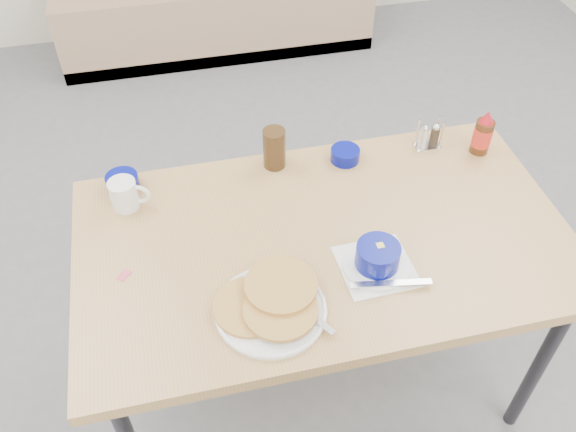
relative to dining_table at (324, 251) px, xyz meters
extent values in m
cube|color=#A28063|center=(0.00, 2.47, -0.47)|extent=(1.90, 0.55, 0.45)
cube|color=#2D2D33|center=(0.00, 2.47, -0.66)|extent=(1.90, 0.55, 0.08)
cube|color=tan|center=(0.00, 0.00, 0.04)|extent=(1.40, 0.80, 0.04)
cylinder|color=#2D2D33|center=(0.62, -0.32, -0.34)|extent=(0.04, 0.04, 0.72)
cylinder|color=#2D2D33|center=(-0.62, 0.32, -0.34)|extent=(0.04, 0.04, 0.72)
cylinder|color=#2D2D33|center=(0.62, 0.32, -0.34)|extent=(0.04, 0.04, 0.72)
cylinder|color=white|center=(-0.20, -0.22, 0.07)|extent=(0.28, 0.28, 0.01)
cylinder|color=tan|center=(-0.25, -0.21, 0.08)|extent=(0.19, 0.19, 0.01)
cylinder|color=tan|center=(-0.18, -0.24, 0.09)|extent=(0.19, 0.19, 0.01)
cylinder|color=tan|center=(-0.17, -0.17, 0.11)|extent=(0.19, 0.19, 0.01)
cube|color=silver|center=(-0.10, -0.27, 0.08)|extent=(0.08, 0.12, 0.01)
cylinder|color=white|center=(-0.54, 0.26, 0.11)|extent=(0.08, 0.08, 0.09)
cylinder|color=black|center=(-0.54, 0.26, 0.15)|extent=(0.07, 0.07, 0.00)
torus|color=white|center=(-0.50, 0.24, 0.11)|extent=(0.07, 0.03, 0.07)
cube|color=white|center=(0.10, -0.14, 0.06)|extent=(0.20, 0.20, 0.00)
cylinder|color=white|center=(0.10, -0.14, 0.07)|extent=(0.18, 0.18, 0.01)
cylinder|color=#050D79|center=(0.10, -0.14, 0.11)|extent=(0.12, 0.12, 0.06)
cylinder|color=white|center=(0.10, -0.14, 0.14)|extent=(0.11, 0.11, 0.01)
cube|color=#F4DB60|center=(0.11, -0.13, 0.14)|extent=(0.02, 0.02, 0.01)
cube|color=silver|center=(0.12, -0.21, 0.08)|extent=(0.22, 0.06, 0.01)
cylinder|color=#050D79|center=(-0.55, 0.34, 0.08)|extent=(0.10, 0.10, 0.04)
cylinder|color=#050D79|center=(0.15, 0.31, 0.08)|extent=(0.09, 0.09, 0.04)
cylinder|color=#392612|center=(-0.07, 0.34, 0.13)|extent=(0.08, 0.08, 0.13)
cube|color=silver|center=(0.44, 0.32, 0.06)|extent=(0.08, 0.05, 0.00)
cylinder|color=silver|center=(0.40, 0.30, 0.11)|extent=(0.01, 0.01, 0.10)
cylinder|color=silver|center=(0.47, 0.30, 0.11)|extent=(0.01, 0.01, 0.10)
cylinder|color=silver|center=(0.40, 0.34, 0.11)|extent=(0.01, 0.01, 0.10)
cylinder|color=silver|center=(0.47, 0.34, 0.11)|extent=(0.01, 0.01, 0.10)
cylinder|color=silver|center=(0.42, 0.32, 0.10)|extent=(0.03, 0.03, 0.07)
cylinder|color=#3F3326|center=(0.46, 0.32, 0.10)|extent=(0.03, 0.03, 0.07)
cylinder|color=#47230F|center=(0.59, 0.26, 0.12)|extent=(0.06, 0.06, 0.12)
cylinder|color=#E2431A|center=(0.59, 0.26, 0.12)|extent=(0.06, 0.06, 0.07)
cone|color=red|center=(0.59, 0.26, 0.20)|extent=(0.04, 0.04, 0.04)
cube|color=#D74764|center=(-0.56, -0.01, 0.06)|extent=(0.04, 0.04, 0.00)
camera|label=1|loc=(-0.37, -1.12, 1.33)|focal=38.00mm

